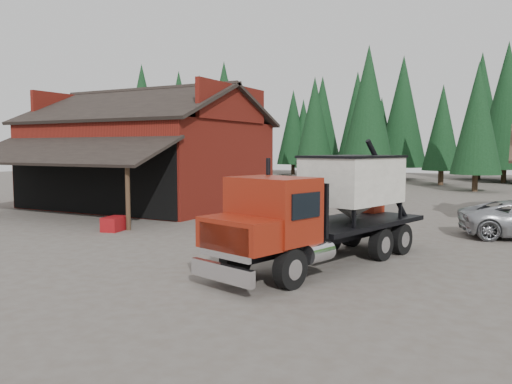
% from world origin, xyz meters
% --- Properties ---
extents(ground, '(120.00, 120.00, 0.00)m').
position_xyz_m(ground, '(0.00, 0.00, 0.00)').
color(ground, '#4E463E').
rests_on(ground, ground).
extents(red_barn, '(12.80, 13.63, 7.18)m').
position_xyz_m(red_barn, '(-11.00, 9.90, 2.69)').
color(red_barn, maroon).
rests_on(red_barn, ground).
extents(conifer_backdrop, '(76.00, 16.00, 16.00)m').
position_xyz_m(conifer_backdrop, '(0.00, 42.00, 0.00)').
color(conifer_backdrop, black).
rests_on(conifer_backdrop, ground).
extents(near_pine_a, '(4.40, 4.40, 11.40)m').
position_xyz_m(near_pine_a, '(-22.00, 28.00, 6.39)').
color(near_pine_a, '#382619').
rests_on(near_pine_a, ground).
extents(near_pine_b, '(3.96, 3.96, 10.40)m').
position_xyz_m(near_pine_b, '(6.00, 30.00, 5.89)').
color(near_pine_b, '#382619').
rests_on(near_pine_b, ground).
extents(near_pine_d, '(5.28, 5.28, 13.40)m').
position_xyz_m(near_pine_d, '(-4.00, 34.00, 7.39)').
color(near_pine_d, '#382619').
rests_on(near_pine_d, ground).
extents(feed_truck, '(4.46, 8.68, 3.79)m').
position_xyz_m(feed_truck, '(4.01, 0.05, 1.77)').
color(feed_truck, black).
rests_on(feed_truck, ground).
extents(equip_box, '(0.92, 1.22, 0.60)m').
position_xyz_m(equip_box, '(-6.00, 1.68, 0.30)').
color(equip_box, maroon).
rests_on(equip_box, ground).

